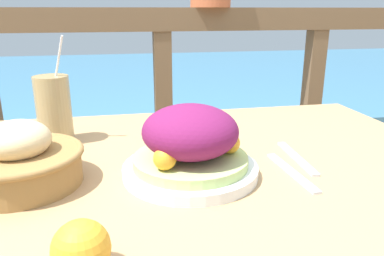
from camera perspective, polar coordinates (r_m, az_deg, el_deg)
patio_table at (r=0.83m, az=2.82°, el=-11.47°), size 1.06×0.78×0.73m
railing_fence at (r=1.58m, az=-4.44°, el=6.03°), size 2.80×0.08×1.04m
sea_backdrop at (r=4.13m, az=-8.47°, el=5.55°), size 12.00×4.00×0.37m
salad_plate at (r=0.69m, az=-0.29°, el=-2.73°), size 0.25×0.25×0.13m
drink_glass at (r=0.92m, az=-20.29°, el=2.65°), size 0.08×0.08×0.25m
bread_basket at (r=0.72m, az=-24.69°, el=-4.52°), size 0.22×0.22×0.12m
fork at (r=0.74m, az=14.92°, el=-6.49°), size 0.03×0.18×0.00m
knife at (r=0.81m, az=15.65°, el=-4.37°), size 0.03×0.18×0.00m
orange_near_basket at (r=0.47m, az=-16.54°, el=-17.23°), size 0.07×0.07×0.07m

